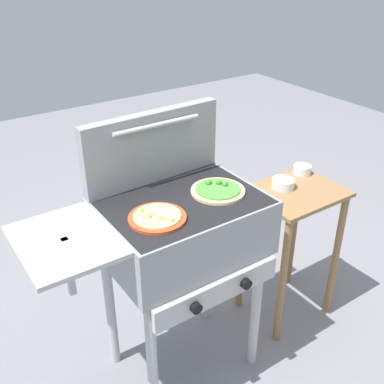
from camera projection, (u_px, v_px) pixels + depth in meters
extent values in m
plane|color=gray|center=(184.00, 360.00, 2.24)|extent=(8.00, 8.00, 0.00)
cube|color=gray|center=(182.00, 226.00, 1.87)|extent=(0.64, 0.48, 0.24)
cube|color=black|center=(182.00, 201.00, 1.81)|extent=(0.61, 0.46, 0.01)
cube|color=#B2B2B2|center=(65.00, 241.00, 1.57)|extent=(0.32, 0.41, 0.02)
cube|color=#B2B2B2|center=(69.00, 267.00, 1.63)|extent=(0.02, 0.02, 0.24)
cube|color=#B2B2B2|center=(218.00, 292.00, 1.76)|extent=(0.58, 0.02, 0.10)
cylinder|color=black|center=(196.00, 308.00, 1.69)|extent=(0.04, 0.02, 0.04)
cylinder|color=black|center=(246.00, 284.00, 1.81)|extent=(0.04, 0.02, 0.04)
cylinder|color=#B2B2B2|center=(152.00, 364.00, 1.81)|extent=(0.04, 0.04, 0.66)
cylinder|color=#B2B2B2|center=(256.00, 310.00, 2.08)|extent=(0.04, 0.04, 0.66)
cylinder|color=#B2B2B2|center=(110.00, 308.00, 2.08)|extent=(0.04, 0.04, 0.66)
cylinder|color=#B2B2B2|center=(206.00, 267.00, 2.35)|extent=(0.04, 0.04, 0.66)
cube|color=gray|center=(153.00, 147.00, 1.89)|extent=(0.63, 0.07, 0.30)
cylinder|color=#B7B7BC|center=(157.00, 125.00, 1.81)|extent=(0.38, 0.02, 0.02)
cylinder|color=#E0C17F|center=(218.00, 191.00, 1.86)|extent=(0.22, 0.22, 0.01)
cylinder|color=#4C8C38|center=(218.00, 189.00, 1.86)|extent=(0.18, 0.18, 0.01)
sphere|color=#457E3C|center=(225.00, 184.00, 1.88)|extent=(0.02, 0.02, 0.02)
sphere|color=#4D742B|center=(219.00, 183.00, 1.89)|extent=(0.02, 0.02, 0.02)
sphere|color=#3F8D35|center=(208.00, 183.00, 1.89)|extent=(0.03, 0.03, 0.03)
cylinder|color=#C64723|center=(157.00, 218.00, 1.68)|extent=(0.22, 0.22, 0.01)
cylinder|color=#EDD17A|center=(157.00, 216.00, 1.67)|extent=(0.18, 0.18, 0.01)
sphere|color=#C8C473|center=(172.00, 220.00, 1.64)|extent=(0.02, 0.02, 0.02)
sphere|color=#D3E35C|center=(150.00, 215.00, 1.67)|extent=(0.02, 0.02, 0.02)
sphere|color=#D1EC63|center=(161.00, 218.00, 1.65)|extent=(0.02, 0.02, 0.02)
sphere|color=#F2B872|center=(148.00, 216.00, 1.66)|extent=(0.02, 0.02, 0.02)
sphere|color=#B5CF5B|center=(141.00, 210.00, 1.70)|extent=(0.02, 0.02, 0.02)
cube|color=olive|center=(296.00, 192.00, 2.22)|extent=(0.44, 0.36, 0.02)
cylinder|color=olive|center=(282.00, 283.00, 2.19)|extent=(0.04, 0.04, 0.72)
cylinder|color=olive|center=(336.00, 256.00, 2.38)|extent=(0.04, 0.04, 0.72)
cylinder|color=olive|center=(242.00, 253.00, 2.41)|extent=(0.04, 0.04, 0.72)
cylinder|color=olive|center=(294.00, 230.00, 2.60)|extent=(0.04, 0.04, 0.72)
cylinder|color=silver|center=(283.00, 184.00, 2.22)|extent=(0.11, 0.11, 0.04)
cylinder|color=#996B47|center=(283.00, 185.00, 2.23)|extent=(0.09, 0.09, 0.02)
cylinder|color=silver|center=(302.00, 170.00, 2.36)|extent=(0.09, 0.09, 0.04)
cylinder|color=#4C7533|center=(302.00, 171.00, 2.36)|extent=(0.08, 0.08, 0.02)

